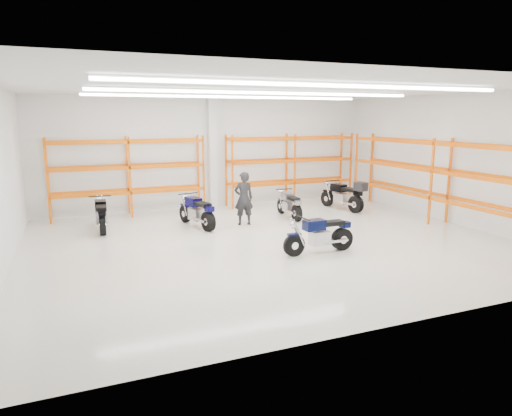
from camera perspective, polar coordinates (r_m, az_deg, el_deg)
name	(u,v)px	position (r m, az deg, el deg)	size (l,w,h in m)	color
ground	(270,242)	(13.81, 1.79, -4.25)	(14.00, 14.00, 0.00)	beige
room_shell	(271,132)	(13.33, 1.83, 9.50)	(14.02, 12.02, 4.51)	silver
motorcycle_main	(322,235)	(12.74, 8.24, -3.40)	(2.15, 0.71, 1.06)	black
motorcycle_back_a	(101,216)	(15.89, -18.77, -0.91)	(0.73, 2.19, 1.07)	black
motorcycle_back_b	(198,212)	(15.62, -7.32, -0.55)	(0.87, 2.21, 1.10)	black
motorcycle_back_c	(290,205)	(17.01, 4.24, 0.34)	(0.69, 2.07, 1.01)	black
motorcycle_back_d	(345,196)	(18.65, 11.05, 1.50)	(0.92, 2.40, 1.24)	black
standing_man	(244,198)	(15.81, -1.55, 1.20)	(0.68, 0.44, 1.86)	black
structural_column	(212,153)	(18.82, -5.46, 6.84)	(0.32, 0.32, 4.50)	white
pallet_racking_back_left	(129,169)	(17.84, -15.65, 4.73)	(5.67, 0.87, 3.00)	#FF510B
pallet_racking_back_right	(291,162)	(19.81, 4.35, 5.73)	(5.67, 0.87, 3.00)	#FF510B
pallet_racking_side	(441,172)	(17.12, 22.11, 4.15)	(0.87, 9.07, 3.00)	#FF510B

